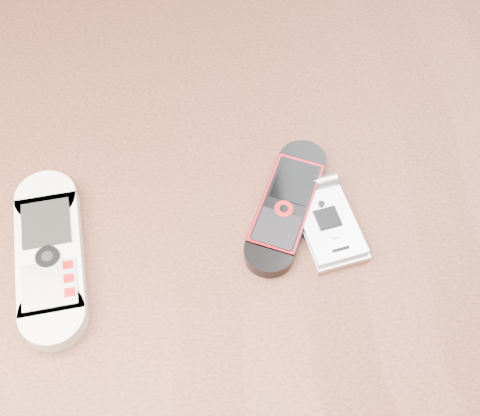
% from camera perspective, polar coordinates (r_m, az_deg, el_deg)
% --- Properties ---
extents(table, '(1.20, 0.80, 0.75)m').
position_cam_1_polar(table, '(0.69, -0.41, -5.03)').
color(table, black).
rests_on(table, ground).
extents(nokia_white, '(0.08, 0.17, 0.02)m').
position_cam_1_polar(nokia_white, '(0.59, -15.92, -3.90)').
color(nokia_white, silver).
rests_on(nokia_white, table).
extents(nokia_black_red, '(0.10, 0.15, 0.01)m').
position_cam_1_polar(nokia_black_red, '(0.60, 3.97, 0.25)').
color(nokia_black_red, black).
rests_on(nokia_black_red, table).
extents(motorola_razr, '(0.07, 0.10, 0.01)m').
position_cam_1_polar(motorola_razr, '(0.59, 7.51, -1.36)').
color(motorola_razr, silver).
rests_on(motorola_razr, table).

